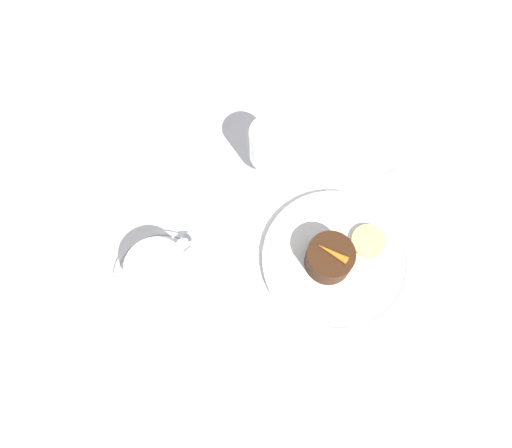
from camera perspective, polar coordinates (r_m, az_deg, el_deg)
ground_plane at (r=0.84m, az=8.79°, el=-2.52°), size 3.00×3.00×0.00m
dinner_plate at (r=0.82m, az=9.17°, el=-4.05°), size 0.24×0.24×0.01m
saucer at (r=0.82m, az=-10.90°, el=-5.77°), size 0.15×0.15×0.01m
coffee_cup at (r=0.80m, az=-11.16°, el=-5.19°), size 0.12×0.10×0.05m
spoon at (r=0.82m, az=-7.93°, el=-3.94°), size 0.08×0.10×0.00m
wine_glass at (r=0.83m, az=1.67°, el=8.87°), size 0.07×0.07×0.11m
fork at (r=0.90m, az=17.51°, el=2.64°), size 0.04×0.17×0.01m
dessert_cake at (r=0.79m, az=8.39°, el=-3.88°), size 0.08×0.08×0.05m
carrot_garnish at (r=0.76m, az=8.70°, el=-3.23°), size 0.03×0.05×0.01m
pineapple_slice at (r=0.83m, az=12.73°, el=-1.95°), size 0.06×0.06×0.01m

